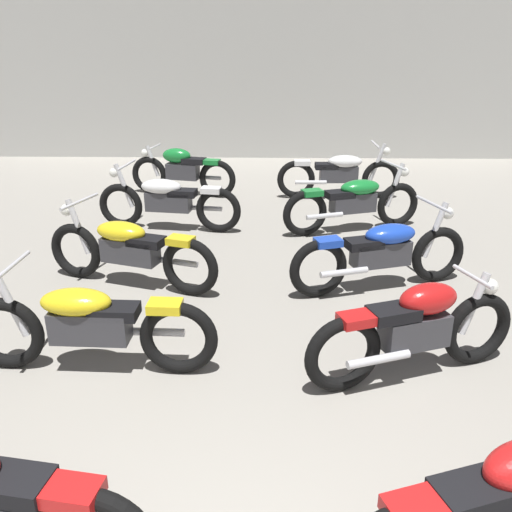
# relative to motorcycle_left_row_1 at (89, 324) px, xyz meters

# --- Properties ---
(back_wall) EXTENTS (12.78, 0.24, 3.60)m
(back_wall) POSITION_rel_motorcycle_left_row_1_xyz_m (1.39, 9.13, 1.35)
(back_wall) COLOR #B2B2AD
(back_wall) RESTS_ON ground
(motorcycle_left_row_1) EXTENTS (2.17, 0.68, 0.97)m
(motorcycle_left_row_1) POSITION_rel_motorcycle_left_row_1_xyz_m (0.00, 0.00, 0.00)
(motorcycle_left_row_1) COLOR black
(motorcycle_left_row_1) RESTS_ON ground
(motorcycle_left_row_2) EXTENTS (2.10, 0.91, 0.97)m
(motorcycle_left_row_2) POSITION_rel_motorcycle_left_row_1_xyz_m (-0.07, 1.76, 0.00)
(motorcycle_left_row_2) COLOR black
(motorcycle_left_row_2) RESTS_ON ground
(motorcycle_left_row_3) EXTENTS (2.16, 0.68, 0.97)m
(motorcycle_left_row_3) POSITION_rel_motorcycle_left_row_1_xyz_m (0.03, 3.77, 0.00)
(motorcycle_left_row_3) COLOR black
(motorcycle_left_row_3) RESTS_ON ground
(motorcycle_left_row_4) EXTENTS (1.95, 0.61, 0.88)m
(motorcycle_left_row_4) POSITION_rel_motorcycle_left_row_1_xyz_m (-0.03, 5.70, 0.01)
(motorcycle_left_row_4) COLOR black
(motorcycle_left_row_4) RESTS_ON ground
(motorcycle_right_row_0) EXTENTS (1.90, 0.77, 0.88)m
(motorcycle_right_row_0) POSITION_rel_motorcycle_left_row_1_xyz_m (2.75, -1.93, 0.01)
(motorcycle_right_row_0) COLOR black
(motorcycle_right_row_0) RESTS_ON ground
(motorcycle_right_row_1) EXTENTS (1.89, 0.79, 0.88)m
(motorcycle_right_row_1) POSITION_rel_motorcycle_left_row_1_xyz_m (2.74, -0.03, 0.01)
(motorcycle_right_row_1) COLOR black
(motorcycle_right_row_1) RESTS_ON ground
(motorcycle_right_row_2) EXTENTS (2.10, 0.90, 0.97)m
(motorcycle_right_row_2) POSITION_rel_motorcycle_left_row_1_xyz_m (2.80, 1.74, 0.00)
(motorcycle_right_row_2) COLOR black
(motorcycle_right_row_2) RESTS_ON ground
(motorcycle_right_row_3) EXTENTS (2.10, 0.92, 0.97)m
(motorcycle_right_row_3) POSITION_rel_motorcycle_left_row_1_xyz_m (2.77, 3.77, 0.00)
(motorcycle_right_row_3) COLOR black
(motorcycle_right_row_3) RESTS_ON ground
(motorcycle_right_row_4) EXTENTS (2.17, 0.68, 0.97)m
(motorcycle_right_row_4) POSITION_rel_motorcycle_left_row_1_xyz_m (2.77, 5.56, 0.00)
(motorcycle_right_row_4) COLOR black
(motorcycle_right_row_4) RESTS_ON ground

